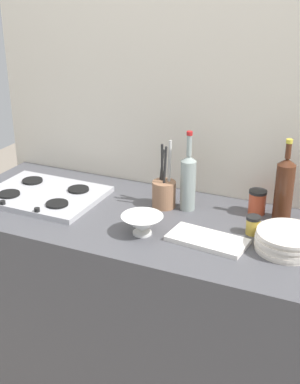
# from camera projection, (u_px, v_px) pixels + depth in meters

# --- Properties ---
(counter_block) EXTENTS (1.80, 0.70, 0.90)m
(counter_block) POSITION_uv_depth(u_px,v_px,m) (150.00, 308.00, 2.33)
(counter_block) COLOR #4C4C51
(counter_block) RESTS_ON ground
(backsplash_panel) EXTENTS (1.90, 0.06, 2.57)m
(backsplash_panel) POSITION_uv_depth(u_px,v_px,m) (185.00, 107.00, 2.31)
(backsplash_panel) COLOR beige
(backsplash_panel) RESTS_ON ground
(stovetop_hob) EXTENTS (0.51, 0.39, 0.04)m
(stovetop_hob) POSITION_uv_depth(u_px,v_px,m) (44.00, 195.00, 2.34)
(stovetop_hob) COLOR #B2B2B7
(stovetop_hob) RESTS_ON counter_block
(plate_stack) EXTENTS (0.24, 0.24, 0.08)m
(plate_stack) POSITION_uv_depth(u_px,v_px,m) (288.00, 241.00, 1.89)
(plate_stack) COLOR silver
(plate_stack) RESTS_ON counter_block
(wine_bottle_leftmost) EXTENTS (0.08, 0.08, 0.35)m
(wine_bottle_leftmost) POSITION_uv_depth(u_px,v_px,m) (284.00, 189.00, 2.09)
(wine_bottle_leftmost) COLOR #472314
(wine_bottle_leftmost) RESTS_ON counter_block
(wine_bottle_mid_left) EXTENTS (0.07, 0.07, 0.35)m
(wine_bottle_mid_left) POSITION_uv_depth(u_px,v_px,m) (188.00, 181.00, 2.18)
(wine_bottle_mid_left) COLOR gray
(wine_bottle_mid_left) RESTS_ON counter_block
(mixing_bowl) EXTENTS (0.17, 0.17, 0.08)m
(mixing_bowl) POSITION_uv_depth(u_px,v_px,m) (142.00, 224.00, 2.01)
(mixing_bowl) COLOR white
(mixing_bowl) RESTS_ON counter_block
(utensil_crock) EXTENTS (0.10, 0.10, 0.29)m
(utensil_crock) POSITION_uv_depth(u_px,v_px,m) (164.00, 192.00, 2.23)
(utensil_crock) COLOR #996B4C
(utensil_crock) RESTS_ON counter_block
(condiment_jar_front) EXTENTS (0.06, 0.06, 0.07)m
(condiment_jar_front) POSITION_uv_depth(u_px,v_px,m) (253.00, 225.00, 2.01)
(condiment_jar_front) COLOR gold
(condiment_jar_front) RESTS_ON counter_block
(condiment_jar_rear) EXTENTS (0.08, 0.08, 0.10)m
(condiment_jar_rear) POSITION_uv_depth(u_px,v_px,m) (257.00, 202.00, 2.17)
(condiment_jar_rear) COLOR #C64C2D
(condiment_jar_rear) RESTS_ON counter_block
(cutting_board) EXTENTS (0.31, 0.18, 0.02)m
(cutting_board) POSITION_uv_depth(u_px,v_px,m) (207.00, 240.00, 1.96)
(cutting_board) COLOR silver
(cutting_board) RESTS_ON counter_block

